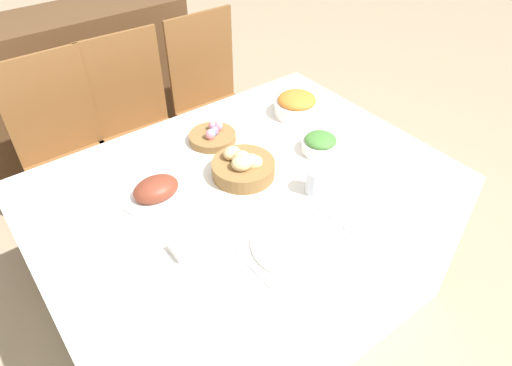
{
  "coord_description": "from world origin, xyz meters",
  "views": [
    {
      "loc": [
        -0.77,
        -1.12,
        1.89
      ],
      "look_at": [
        0.01,
        -0.08,
        0.8
      ],
      "focal_mm": 32.0,
      "sensor_mm": 36.0,
      "label": 1
    }
  ],
  "objects_px": {
    "chair_far_left": "(69,153)",
    "ham_platter": "(156,190)",
    "spoon": "(334,220)",
    "drinking_cup": "(316,181)",
    "chair_far_center": "(140,127)",
    "green_salad_bowl": "(320,144)",
    "egg_basket": "(213,136)",
    "sideboard": "(82,89)",
    "butter_dish": "(189,245)",
    "bread_basket": "(244,166)",
    "chair_far_right": "(214,100)",
    "carrot_bowl": "(297,105)",
    "fork": "(253,268)",
    "knife": "(328,223)",
    "dinner_plate": "(292,244)"
  },
  "relations": [
    {
      "from": "chair_far_center",
      "to": "knife",
      "type": "xyz_separation_m",
      "value": [
        0.13,
        -1.29,
        0.22
      ]
    },
    {
      "from": "spoon",
      "to": "drinking_cup",
      "type": "xyz_separation_m",
      "value": [
        0.05,
        0.16,
        0.05
      ]
    },
    {
      "from": "chair_far_center",
      "to": "green_salad_bowl",
      "type": "bearing_deg",
      "value": -64.86
    },
    {
      "from": "chair_far_right",
      "to": "butter_dish",
      "type": "height_order",
      "value": "chair_far_right"
    },
    {
      "from": "sideboard",
      "to": "chair_far_right",
      "type": "bearing_deg",
      "value": -51.81
    },
    {
      "from": "fork",
      "to": "egg_basket",
      "type": "bearing_deg",
      "value": 66.91
    },
    {
      "from": "fork",
      "to": "ham_platter",
      "type": "bearing_deg",
      "value": 98.75
    },
    {
      "from": "bread_basket",
      "to": "green_salad_bowl",
      "type": "height_order",
      "value": "bread_basket"
    },
    {
      "from": "egg_basket",
      "to": "sideboard",
      "type": "bearing_deg",
      "value": 96.67
    },
    {
      "from": "egg_basket",
      "to": "butter_dish",
      "type": "height_order",
      "value": "egg_basket"
    },
    {
      "from": "sideboard",
      "to": "carrot_bowl",
      "type": "xyz_separation_m",
      "value": [
        0.59,
        -1.37,
        0.32
      ]
    },
    {
      "from": "chair_far_center",
      "to": "butter_dish",
      "type": "distance_m",
      "value": 1.16
    },
    {
      "from": "chair_far_right",
      "to": "fork",
      "type": "relative_size",
      "value": 5.26
    },
    {
      "from": "carrot_bowl",
      "to": "chair_far_right",
      "type": "bearing_deg",
      "value": 93.28
    },
    {
      "from": "knife",
      "to": "chair_far_center",
      "type": "bearing_deg",
      "value": 95.59
    },
    {
      "from": "green_salad_bowl",
      "to": "drinking_cup",
      "type": "distance_m",
      "value": 0.26
    },
    {
      "from": "chair_far_left",
      "to": "ham_platter",
      "type": "distance_m",
      "value": 0.84
    },
    {
      "from": "drinking_cup",
      "to": "butter_dish",
      "type": "height_order",
      "value": "drinking_cup"
    },
    {
      "from": "ham_platter",
      "to": "knife",
      "type": "xyz_separation_m",
      "value": [
        0.41,
        -0.49,
        -0.02
      ]
    },
    {
      "from": "chair_far_center",
      "to": "egg_basket",
      "type": "xyz_separation_m",
      "value": [
        0.08,
        -0.62,
        0.24
      ]
    },
    {
      "from": "sideboard",
      "to": "drinking_cup",
      "type": "xyz_separation_m",
      "value": [
        0.28,
        -1.83,
        0.32
      ]
    },
    {
      "from": "spoon",
      "to": "chair_far_right",
      "type": "bearing_deg",
      "value": 75.99
    },
    {
      "from": "bread_basket",
      "to": "green_salad_bowl",
      "type": "distance_m",
      "value": 0.35
    },
    {
      "from": "chair_far_left",
      "to": "ham_platter",
      "type": "bearing_deg",
      "value": -82.02
    },
    {
      "from": "knife",
      "to": "chair_far_right",
      "type": "bearing_deg",
      "value": 74.72
    },
    {
      "from": "butter_dish",
      "to": "bread_basket",
      "type": "bearing_deg",
      "value": 29.13
    },
    {
      "from": "bread_basket",
      "to": "green_salad_bowl",
      "type": "bearing_deg",
      "value": -10.19
    },
    {
      "from": "chair_far_right",
      "to": "fork",
      "type": "xyz_separation_m",
      "value": [
        -0.68,
        -1.29,
        0.22
      ]
    },
    {
      "from": "chair_far_center",
      "to": "chair_far_right",
      "type": "bearing_deg",
      "value": 2.43
    },
    {
      "from": "egg_basket",
      "to": "knife",
      "type": "distance_m",
      "value": 0.67
    },
    {
      "from": "chair_far_left",
      "to": "fork",
      "type": "distance_m",
      "value": 1.32
    },
    {
      "from": "chair_far_center",
      "to": "fork",
      "type": "relative_size",
      "value": 5.26
    },
    {
      "from": "chair_far_center",
      "to": "spoon",
      "type": "height_order",
      "value": "chair_far_center"
    },
    {
      "from": "knife",
      "to": "sideboard",
      "type": "bearing_deg",
      "value": 95.66
    },
    {
      "from": "chair_far_right",
      "to": "ham_platter",
      "type": "distance_m",
      "value": 1.12
    },
    {
      "from": "chair_far_left",
      "to": "chair_far_right",
      "type": "relative_size",
      "value": 1.0
    },
    {
      "from": "bread_basket",
      "to": "butter_dish",
      "type": "height_order",
      "value": "bread_basket"
    },
    {
      "from": "sideboard",
      "to": "fork",
      "type": "bearing_deg",
      "value": -93.79
    },
    {
      "from": "carrot_bowl",
      "to": "dinner_plate",
      "type": "relative_size",
      "value": 0.75
    },
    {
      "from": "chair_far_left",
      "to": "carrot_bowl",
      "type": "height_order",
      "value": "chair_far_left"
    },
    {
      "from": "chair_far_center",
      "to": "butter_dish",
      "type": "height_order",
      "value": "chair_far_center"
    },
    {
      "from": "egg_basket",
      "to": "knife",
      "type": "height_order",
      "value": "egg_basket"
    },
    {
      "from": "ham_platter",
      "to": "butter_dish",
      "type": "bearing_deg",
      "value": -97.29
    },
    {
      "from": "bread_basket",
      "to": "knife",
      "type": "xyz_separation_m",
      "value": [
        0.08,
        -0.4,
        -0.04
      ]
    },
    {
      "from": "chair_far_left",
      "to": "butter_dish",
      "type": "height_order",
      "value": "chair_far_left"
    },
    {
      "from": "dinner_plate",
      "to": "butter_dish",
      "type": "bearing_deg",
      "value": 145.37
    },
    {
      "from": "chair_far_center",
      "to": "drinking_cup",
      "type": "height_order",
      "value": "chair_far_center"
    },
    {
      "from": "spoon",
      "to": "carrot_bowl",
      "type": "bearing_deg",
      "value": 59.87
    },
    {
      "from": "knife",
      "to": "butter_dish",
      "type": "xyz_separation_m",
      "value": [
        -0.44,
        0.19,
        0.01
      ]
    },
    {
      "from": "sideboard",
      "to": "knife",
      "type": "relative_size",
      "value": 7.12
    }
  ]
}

